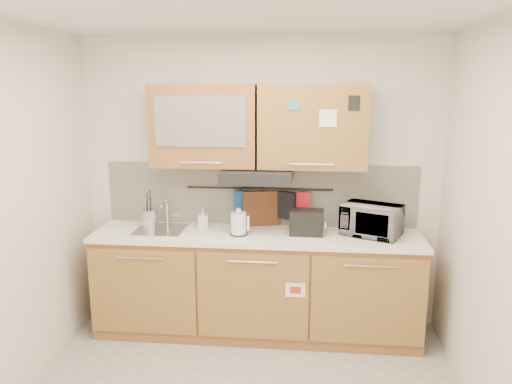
# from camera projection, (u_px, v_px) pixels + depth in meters

# --- Properties ---
(ceiling) EXTENTS (3.20, 3.20, 0.00)m
(ceiling) POSITION_uv_depth(u_px,v_px,m) (235.00, 6.00, 2.77)
(ceiling) COLOR white
(ceiling) RESTS_ON wall_back
(wall_back) EXTENTS (3.20, 0.00, 3.20)m
(wall_back) POSITION_uv_depth(u_px,v_px,m) (260.00, 183.00, 4.51)
(wall_back) COLOR silver
(wall_back) RESTS_ON ground
(wall_right) EXTENTS (0.00, 3.00, 3.00)m
(wall_right) POSITION_uv_depth(u_px,v_px,m) (510.00, 239.00, 2.89)
(wall_right) COLOR silver
(wall_right) RESTS_ON ground
(base_cabinet) EXTENTS (2.80, 0.64, 0.88)m
(base_cabinet) POSITION_uv_depth(u_px,v_px,m) (256.00, 289.00, 4.40)
(base_cabinet) COLOR #9C6937
(base_cabinet) RESTS_ON floor
(countertop) EXTENTS (2.82, 0.62, 0.04)m
(countertop) POSITION_uv_depth(u_px,v_px,m) (256.00, 236.00, 4.29)
(countertop) COLOR white
(countertop) RESTS_ON base_cabinet
(backsplash) EXTENTS (2.80, 0.02, 0.56)m
(backsplash) POSITION_uv_depth(u_px,v_px,m) (260.00, 194.00, 4.52)
(backsplash) COLOR silver
(backsplash) RESTS_ON countertop
(upper_cabinets) EXTENTS (1.82, 0.37, 0.70)m
(upper_cabinets) POSITION_uv_depth(u_px,v_px,m) (257.00, 126.00, 4.22)
(upper_cabinets) COLOR #9C6937
(upper_cabinets) RESTS_ON wall_back
(range_hood) EXTENTS (0.60, 0.46, 0.10)m
(range_hood) POSITION_uv_depth(u_px,v_px,m) (257.00, 175.00, 4.24)
(range_hood) COLOR black
(range_hood) RESTS_ON upper_cabinets
(sink) EXTENTS (0.42, 0.40, 0.26)m
(sink) POSITION_uv_depth(u_px,v_px,m) (161.00, 229.00, 4.39)
(sink) COLOR silver
(sink) RESTS_ON countertop
(utensil_rail) EXTENTS (1.30, 0.02, 0.02)m
(utensil_rail) POSITION_uv_depth(u_px,v_px,m) (259.00, 189.00, 4.47)
(utensil_rail) COLOR black
(utensil_rail) RESTS_ON backsplash
(utensil_crock) EXTENTS (0.16, 0.16, 0.34)m
(utensil_crock) POSITION_uv_depth(u_px,v_px,m) (150.00, 218.00, 4.43)
(utensil_crock) COLOR #B6B6BB
(utensil_crock) RESTS_ON countertop
(kettle) EXTENTS (0.17, 0.15, 0.24)m
(kettle) POSITION_uv_depth(u_px,v_px,m) (239.00, 224.00, 4.23)
(kettle) COLOR white
(kettle) RESTS_ON countertop
(toaster) EXTENTS (0.29, 0.18, 0.22)m
(toaster) POSITION_uv_depth(u_px,v_px,m) (307.00, 222.00, 4.23)
(toaster) COLOR black
(toaster) RESTS_ON countertop
(microwave) EXTENTS (0.57, 0.49, 0.26)m
(microwave) POSITION_uv_depth(u_px,v_px,m) (371.00, 220.00, 4.21)
(microwave) COLOR #999999
(microwave) RESTS_ON countertop
(soap_bottle) EXTENTS (0.10, 0.10, 0.19)m
(soap_bottle) POSITION_uv_depth(u_px,v_px,m) (203.00, 218.00, 4.42)
(soap_bottle) COLOR #999999
(soap_bottle) RESTS_ON countertop
(cutting_board) EXTENTS (0.34, 0.11, 0.42)m
(cutting_board) POSITION_uv_depth(u_px,v_px,m) (262.00, 214.00, 4.50)
(cutting_board) COLOR brown
(cutting_board) RESTS_ON utensil_rail
(oven_mitt) EXTENTS (0.12, 0.04, 0.20)m
(oven_mitt) POSITION_uv_depth(u_px,v_px,m) (240.00, 202.00, 4.49)
(oven_mitt) COLOR #1E4A8A
(oven_mitt) RESTS_ON utensil_rail
(dark_pouch) EXTENTS (0.16, 0.11, 0.25)m
(dark_pouch) POSITION_uv_depth(u_px,v_px,m) (287.00, 205.00, 4.46)
(dark_pouch) COLOR black
(dark_pouch) RESTS_ON utensil_rail
(pot_holder) EXTENTS (0.12, 0.02, 0.15)m
(pot_holder) POSITION_uv_depth(u_px,v_px,m) (303.00, 200.00, 4.43)
(pot_holder) COLOR red
(pot_holder) RESTS_ON utensil_rail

